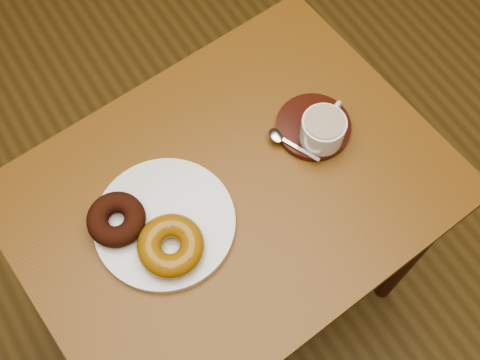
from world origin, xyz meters
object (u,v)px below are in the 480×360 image
saucer (313,127)px  coffee_cup (323,129)px  cafe_table (232,214)px  donut_plate (165,223)px

saucer → coffee_cup: coffee_cup is taller
saucer → coffee_cup: size_ratio=1.37×
coffee_cup → saucer: bearing=59.3°
coffee_cup → cafe_table: bearing=153.3°
cafe_table → donut_plate: (-0.13, 0.00, 0.12)m
cafe_table → saucer: saucer is taller
cafe_table → coffee_cup: (0.20, -0.00, 0.16)m
cafe_table → saucer: 0.24m
cafe_table → saucer: size_ratio=5.76×
cafe_table → coffee_cup: 0.25m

